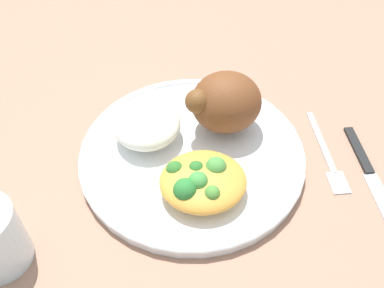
# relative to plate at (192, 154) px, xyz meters

# --- Properties ---
(ground_plane) EXTENTS (2.00, 2.00, 0.00)m
(ground_plane) POSITION_rel_plate_xyz_m (0.00, 0.00, -0.01)
(ground_plane) COLOR #9B715A
(plate) EXTENTS (0.29, 0.29, 0.02)m
(plate) POSITION_rel_plate_xyz_m (0.00, 0.00, 0.00)
(plate) COLOR white
(plate) RESTS_ON ground_plane
(roasted_chicken) EXTENTS (0.10, 0.08, 0.08)m
(roasted_chicken) POSITION_rel_plate_xyz_m (-0.05, -0.04, 0.05)
(roasted_chicken) COLOR brown
(roasted_chicken) RESTS_ON plate
(rice_pile) EXTENTS (0.09, 0.09, 0.04)m
(rice_pile) POSITION_rel_plate_xyz_m (0.06, -0.03, 0.03)
(rice_pile) COLOR white
(rice_pile) RESTS_ON plate
(mac_cheese_with_broccoli) EXTENTS (0.10, 0.09, 0.04)m
(mac_cheese_with_broccoli) POSITION_rel_plate_xyz_m (-0.01, 0.06, 0.02)
(mac_cheese_with_broccoli) COLOR gold
(mac_cheese_with_broccoli) RESTS_ON plate
(fork) EXTENTS (0.02, 0.14, 0.01)m
(fork) POSITION_rel_plate_xyz_m (-0.18, 0.01, -0.01)
(fork) COLOR silver
(fork) RESTS_ON ground_plane
(knife) EXTENTS (0.02, 0.19, 0.01)m
(knife) POSITION_rel_plate_xyz_m (-0.22, 0.05, -0.01)
(knife) COLOR black
(knife) RESTS_ON ground_plane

